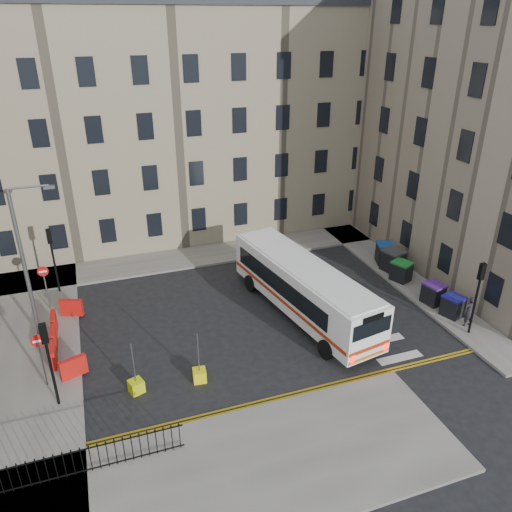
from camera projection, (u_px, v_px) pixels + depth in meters
ground at (280, 311)px, 28.75m from camera, size 120.00×120.00×0.00m
pavement_north at (153, 263)px, 34.24m from camera, size 36.00×3.20×0.15m
pavement_east at (379, 259)px, 34.81m from camera, size 2.40×26.00×0.15m
pavement_west at (18, 349)px, 25.38m from camera, size 6.00×22.00×0.15m
pavement_sw at (205, 482)px, 18.12m from camera, size 20.00×6.00×0.15m
terrace_north at (113, 120)px, 36.11m from camera, size 38.30×10.80×17.20m
corner_east at (511, 108)px, 34.53m from camera, size 17.80×24.30×19.20m
traffic_light_east at (478, 288)px, 25.41m from camera, size 0.28×0.22×4.10m
traffic_light_nw at (52, 251)px, 29.45m from camera, size 0.28×0.22×4.10m
traffic_light_sw at (48, 352)px, 20.52m from camera, size 0.28×0.22×4.10m
streetlamp at (24, 263)px, 24.68m from camera, size 0.50×0.22×8.14m
no_entry_north at (44, 279)px, 27.94m from camera, size 0.60×0.08×3.00m
no_entry_south at (40, 350)px, 21.99m from camera, size 0.60×0.08×3.00m
roadworks_barriers at (61, 337)px, 25.35m from camera, size 1.66×6.26×1.00m
iron_railings at (78, 462)px, 18.09m from camera, size 7.80×0.04×1.20m
bus at (303, 286)px, 27.77m from camera, size 4.50×11.59×3.08m
wheelie_bin_a at (453, 306)px, 27.84m from camera, size 1.25×1.34×1.22m
wheelie_bin_b at (433, 293)px, 29.06m from camera, size 1.21×1.32×1.26m
wheelie_bin_c at (401, 271)px, 31.60m from camera, size 1.38×1.46×1.28m
wheelie_bin_d at (393, 260)px, 32.80m from camera, size 1.43×1.55×1.44m
wheelie_bin_e at (385, 253)px, 33.87m from camera, size 1.43×1.53×1.38m
pedestrian at (469, 311)px, 26.79m from camera, size 0.68×0.47×1.79m
bollard_yellow at (200, 375)px, 23.16m from camera, size 0.67×0.67×0.60m
bollard_chevron at (136, 386)px, 22.47m from camera, size 0.76×0.76×0.60m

